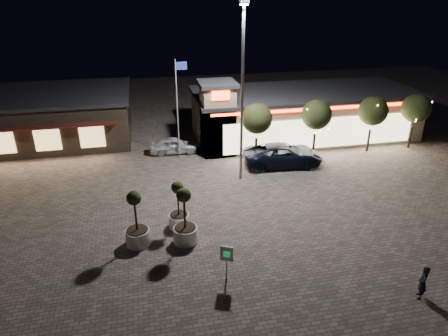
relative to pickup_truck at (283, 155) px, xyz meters
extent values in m
plane|color=#74685E|center=(-5.87, -9.71, -0.87)|extent=(90.00, 90.00, 0.00)
cube|color=tan|center=(4.13, 6.29, 1.13)|extent=(20.00, 8.00, 4.00)
cube|color=#262628|center=(4.13, 6.29, 3.28)|extent=(20.40, 8.40, 0.30)
cube|color=beige|center=(4.13, 2.24, 0.73)|extent=(17.00, 0.12, 2.60)
cube|color=red|center=(4.13, 2.21, 2.88)|extent=(19.00, 0.10, 0.18)
cube|color=tan|center=(-4.57, 3.59, 2.03)|extent=(2.60, 2.60, 5.80)
cube|color=#262628|center=(-4.57, 3.59, 5.08)|extent=(3.00, 3.00, 0.30)
cube|color=red|center=(-4.57, 2.24, 4.43)|extent=(1.40, 0.10, 0.70)
cube|color=#382D23|center=(-19.87, 10.29, 1.13)|extent=(16.00, 10.00, 4.00)
cube|color=#262628|center=(-19.87, 10.29, 3.28)|extent=(16.40, 10.40, 0.30)
cube|color=#591E19|center=(-19.87, 4.89, 1.93)|extent=(14.40, 0.80, 0.15)
cube|color=#E5B767|center=(-21.87, 5.24, 0.73)|extent=(2.00, 0.12, 1.80)
cube|color=#E5B767|center=(-18.37, 5.24, 0.73)|extent=(2.00, 0.12, 1.80)
cube|color=#E5B767|center=(-14.87, 5.24, 0.73)|extent=(2.00, 0.12, 1.80)
cylinder|color=gray|center=(-3.87, -1.71, 5.13)|extent=(0.20, 0.20, 12.00)
cube|color=gray|center=(-3.87, -1.71, 11.33)|extent=(0.60, 0.40, 0.35)
cube|color=white|center=(-3.87, -1.71, 11.13)|extent=(0.45, 0.30, 0.08)
cylinder|color=white|center=(-7.87, 3.29, 3.13)|extent=(0.10, 0.10, 8.00)
cube|color=navy|center=(-7.42, 3.29, 6.63)|extent=(0.90, 0.04, 0.60)
cylinder|color=#332319|center=(-1.87, 1.29, 0.09)|extent=(0.20, 0.20, 1.92)
sphere|color=#2D3819|center=(-1.87, 1.29, 2.71)|extent=(2.42, 2.42, 2.42)
cylinder|color=#332319|center=(3.13, 1.29, 0.09)|extent=(0.20, 0.20, 1.92)
sphere|color=#2D3819|center=(3.13, 1.29, 2.71)|extent=(2.42, 2.42, 2.42)
cylinder|color=#332319|center=(8.13, 1.29, 0.09)|extent=(0.20, 0.20, 1.92)
sphere|color=#2D3819|center=(8.13, 1.29, 2.71)|extent=(2.42, 2.42, 2.42)
cylinder|color=#332319|center=(12.13, 1.29, 0.09)|extent=(0.20, 0.20, 1.92)
sphere|color=#2D3819|center=(12.13, 1.29, 2.71)|extent=(2.42, 2.42, 2.42)
imported|color=black|center=(0.00, 0.00, 0.00)|extent=(6.46, 3.37, 1.74)
imported|color=silver|center=(-8.27, 4.29, -0.18)|extent=(4.06, 1.70, 1.37)
imported|color=black|center=(1.20, -15.41, -0.03)|extent=(0.66, 0.73, 1.69)
cylinder|color=white|center=(-9.00, -7.25, -0.46)|extent=(1.21, 1.21, 0.81)
cylinder|color=black|center=(-9.00, -7.25, -0.04)|extent=(1.05, 1.05, 0.06)
cylinder|color=#332319|center=(-9.00, -7.25, 0.90)|extent=(0.10, 0.10, 1.82)
sphere|color=#2D3819|center=(-9.00, -7.25, 1.76)|extent=(0.71, 0.71, 0.71)
cylinder|color=white|center=(-11.40, -8.54, -0.42)|extent=(1.34, 1.34, 0.89)
cylinder|color=black|center=(-11.40, -8.54, 0.05)|extent=(1.16, 1.16, 0.07)
cylinder|color=#332319|center=(-11.40, -8.54, 1.09)|extent=(0.11, 0.11, 2.01)
sphere|color=#2D3819|center=(-11.40, -8.54, 2.04)|extent=(0.78, 0.78, 0.78)
cylinder|color=white|center=(-8.81, -8.85, -0.41)|extent=(1.36, 1.36, 0.91)
cylinder|color=black|center=(-8.81, -8.85, 0.06)|extent=(1.18, 1.18, 0.07)
cylinder|color=#332319|center=(-8.81, -8.85, 1.12)|extent=(0.11, 0.11, 2.04)
sphere|color=#2D3819|center=(-8.81, -8.85, 2.08)|extent=(0.79, 0.79, 0.79)
cylinder|color=gray|center=(-7.22, -12.36, -0.29)|extent=(0.08, 0.08, 1.15)
cube|color=white|center=(-7.22, -12.36, 0.62)|extent=(0.59, 0.30, 0.82)
cube|color=#178F3E|center=(-7.22, -12.40, 0.62)|extent=(0.32, 0.15, 0.34)
camera|label=1|loc=(-10.51, -27.49, 12.25)|focal=32.00mm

